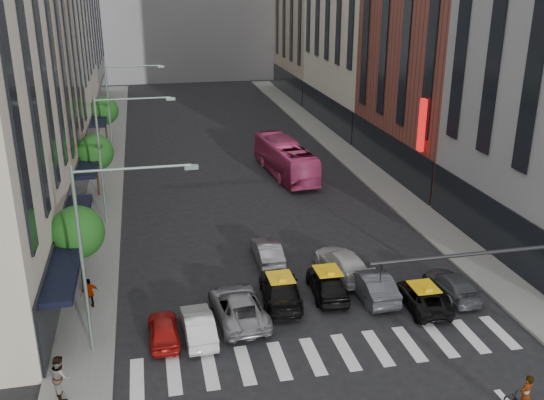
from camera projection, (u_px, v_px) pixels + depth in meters
ground at (344, 373)px, 26.89m from camera, size 160.00×160.00×0.00m
sidewalk_left at (106, 180)px, 52.11m from camera, size 3.00×96.00×0.15m
sidewalk_right at (359, 164)px, 56.64m from camera, size 3.00×96.00×0.15m
building_left_b at (13, 41)px, 45.05m from camera, size 8.00×16.00×24.00m
building_right_b at (441, 22)px, 50.48m from camera, size 8.00×18.00×26.00m
tree_near at (78, 232)px, 32.47m from camera, size 2.88×2.88×4.95m
tree_mid at (95, 153)px, 47.14m from camera, size 2.88×2.88×4.95m
tree_far at (104, 111)px, 61.81m from camera, size 2.88×2.88×4.95m
streetlamp_near at (102, 235)px, 26.53m from camera, size 5.38×0.25×9.00m
streetlamp_mid at (113, 143)px, 41.20m from camera, size 5.38×0.25×9.00m
streetlamp_far at (119, 99)px, 55.87m from camera, size 5.38×0.25×9.00m
traffic_signal at (527, 276)px, 25.94m from camera, size 10.10×0.20×6.00m
liberty_sign at (422, 125)px, 45.63m from camera, size 0.30×0.70×4.00m
car_red at (164, 329)px, 29.10m from camera, size 1.50×3.60×1.22m
car_white_front at (198, 325)px, 29.35m from camera, size 1.57×4.07×1.32m
car_silver at (238, 306)px, 30.89m from camera, size 2.82×5.44×1.47m
taxi_left at (280, 290)px, 32.53m from camera, size 2.56×5.20×1.45m
taxi_center at (327, 283)px, 33.19m from camera, size 2.06×4.47×1.49m
car_grey_mid at (371, 283)px, 33.13m from camera, size 1.74×4.72×1.54m
taxi_right at (423, 297)px, 32.05m from camera, size 2.23×4.38×1.19m
car_grey_curb at (452, 285)px, 33.26m from camera, size 1.82×4.35×1.26m
car_row2_left at (267, 252)px, 37.15m from camera, size 1.44×4.14×1.36m
car_row2_right at (342, 263)px, 35.55m from camera, size 2.63×5.31×1.48m
bus at (285, 159)px, 53.13m from camera, size 3.56×11.11×3.04m
rider at (528, 379)px, 23.48m from camera, size 0.76×0.62×1.78m
pedestrian_near at (60, 376)px, 24.87m from camera, size 1.01×1.13×1.92m
pedestrian_far at (90, 293)px, 31.66m from camera, size 1.05×0.76×1.66m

